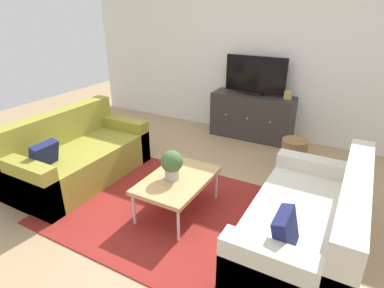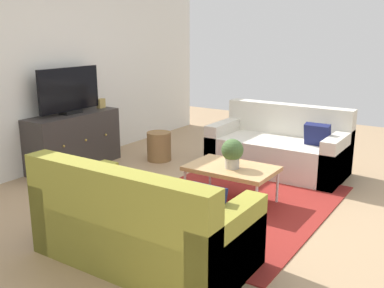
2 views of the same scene
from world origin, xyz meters
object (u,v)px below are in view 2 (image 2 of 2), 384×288
(mantel_clock, at_px, (101,103))
(couch_right_side, at_px, (280,149))
(couch_left_side, at_px, (139,229))
(coffee_table, at_px, (231,169))
(wicker_basket, at_px, (159,146))
(tv_console, at_px, (74,140))
(flat_screen_tv, at_px, (69,91))
(potted_plant, at_px, (232,152))

(mantel_clock, bearing_deg, couch_right_side, -70.60)
(couch_left_side, relative_size, coffee_table, 1.86)
(coffee_table, xyz_separation_m, wicker_basket, (0.85, 1.61, -0.17))
(wicker_basket, bearing_deg, tv_console, 138.50)
(couch_right_side, relative_size, tv_console, 1.29)
(flat_screen_tv, distance_m, wicker_basket, 1.43)
(couch_right_side, xyz_separation_m, wicker_basket, (-0.51, 1.61, -0.08))
(tv_console, bearing_deg, wicker_basket, -41.50)
(tv_console, relative_size, flat_screen_tv, 1.36)
(mantel_clock, bearing_deg, flat_screen_tv, 177.88)
(couch_right_side, height_order, wicker_basket, couch_right_side)
(couch_right_side, bearing_deg, wicker_basket, 107.59)
(tv_console, distance_m, mantel_clock, 0.69)
(wicker_basket, bearing_deg, couch_left_side, -145.74)
(couch_right_side, relative_size, potted_plant, 5.47)
(potted_plant, relative_size, tv_console, 0.24)
(coffee_table, distance_m, tv_console, 2.38)
(wicker_basket, bearing_deg, coffee_table, -117.79)
(wicker_basket, bearing_deg, potted_plant, -118.58)
(potted_plant, xyz_separation_m, mantel_clock, (0.57, 2.41, 0.22))
(coffee_table, relative_size, flat_screen_tv, 0.94)
(tv_console, distance_m, flat_screen_tv, 0.67)
(tv_console, distance_m, wicker_basket, 1.17)
(couch_right_side, distance_m, coffee_table, 1.36)
(couch_left_side, xyz_separation_m, wicker_basket, (2.36, 1.61, -0.08))
(couch_left_side, relative_size, potted_plant, 5.47)
(mantel_clock, bearing_deg, coffee_table, -102.43)
(couch_left_side, xyz_separation_m, mantel_clock, (2.03, 2.37, 0.51))
(couch_left_side, height_order, potted_plant, couch_left_side)
(tv_console, xyz_separation_m, flat_screen_tv, (-0.00, 0.02, 0.67))
(couch_right_side, xyz_separation_m, coffee_table, (-1.36, -0.01, 0.09))
(coffee_table, bearing_deg, flat_screen_tv, 90.36)
(couch_right_side, relative_size, flat_screen_tv, 1.75)
(couch_left_side, xyz_separation_m, tv_console, (1.49, 2.37, 0.08))
(potted_plant, bearing_deg, wicker_basket, 61.42)
(coffee_table, height_order, wicker_basket, wicker_basket)
(couch_left_side, bearing_deg, flat_screen_tv, 58.02)
(tv_console, bearing_deg, couch_left_side, -122.19)
(couch_left_side, xyz_separation_m, flat_screen_tv, (1.49, 2.39, 0.74))
(couch_left_side, bearing_deg, coffee_table, -0.25)
(coffee_table, relative_size, potted_plant, 2.93)
(couch_left_side, xyz_separation_m, coffee_table, (1.51, -0.01, 0.09))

